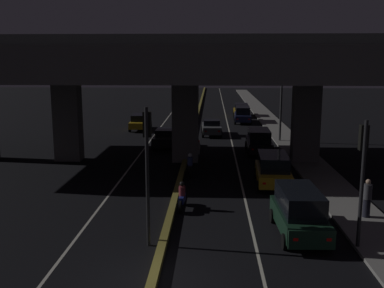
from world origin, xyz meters
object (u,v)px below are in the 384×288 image
Objects in this scene: car_taxi_yellow_sixth at (241,110)px; car_grey_fourth at (211,127)px; traffic_light_left_of_median at (147,153)px; motorcycle_white_filtering_far at (198,150)px; pedestrian_on_sidewalk at (367,198)px; traffic_light_right_of_median at (363,162)px; motorcycle_blue_filtering_near at (182,197)px; car_dark_blue_fifth at (242,114)px; car_black_lead_oncoming at (166,138)px; car_taxi_yellow_second at (273,169)px; motorcycle_black_filtering_mid at (190,166)px; street_lamp at (278,89)px; car_black_third at (259,141)px; car_taxi_yellow_second_oncoming at (140,122)px; car_dark_green_lead at (299,211)px.

car_grey_fourth is at bearing 166.98° from car_taxi_yellow_sixth.
car_taxi_yellow_sixth is (6.10, 40.09, -2.83)m from traffic_light_left_of_median.
motorcycle_white_filtering_far is at bearing 170.53° from car_taxi_yellow_sixth.
traffic_light_right_of_median is at bearing -113.71° from pedestrian_on_sidewalk.
car_taxi_yellow_sixth reaches higher than motorcycle_blue_filtering_near.
traffic_light_left_of_median is at bearing -161.33° from pedestrian_on_sidewalk.
car_grey_fourth is 9.51m from car_dark_blue_fifth.
car_dark_blue_fifth is 31.57m from pedestrian_on_sidewalk.
car_black_lead_oncoming is 2.43× the size of motorcycle_white_filtering_far.
car_taxi_yellow_second is at bearing -178.81° from car_taxi_yellow_sixth.
car_dark_blue_fifth reaches higher than car_taxi_yellow_sixth.
pedestrian_on_sidewalk is (10.76, -16.79, 0.26)m from car_black_lead_oncoming.
motorcycle_black_filtering_mid is at bearing 171.87° from car_taxi_yellow_sixth.
pedestrian_on_sidewalk is at bearing -86.05° from street_lamp.
car_black_third is at bearing -177.81° from car_dark_blue_fifth.
car_taxi_yellow_second_oncoming is 19.14m from motorcycle_black_filtering_mid.
motorcycle_black_filtering_mid is at bearing -120.18° from street_lamp.
car_dark_blue_fifth is 5.55m from car_taxi_yellow_sixth.
pedestrian_on_sidewalk is at bearing 28.27° from car_taxi_yellow_second_oncoming.
car_dark_blue_fifth is 24.54m from motorcycle_black_filtering_mid.
car_taxi_yellow_sixth reaches higher than car_grey_fourth.
motorcycle_black_filtering_mid is (5.97, -18.19, -0.23)m from car_taxi_yellow_second_oncoming.
car_black_lead_oncoming is at bearing 161.12° from car_taxi_yellow_sixth.
car_black_lead_oncoming is 2.35× the size of motorcycle_black_filtering_mid.
car_black_lead_oncoming is 19.95m from pedestrian_on_sidewalk.
car_black_third is 7.77m from car_black_lead_oncoming.
car_black_lead_oncoming is 2.29× the size of motorcycle_blue_filtering_near.
traffic_light_right_of_median is 1.19× the size of car_black_lead_oncoming.
car_taxi_yellow_sixth is 30.02m from motorcycle_black_filtering_mid.
pedestrian_on_sidewalk reaches higher than car_dark_blue_fifth.
pedestrian_on_sidewalk reaches higher than car_grey_fourth.
traffic_light_left_of_median is 29.23m from car_taxi_yellow_second_oncoming.
car_taxi_yellow_second is (5.95, 8.80, -2.74)m from traffic_light_left_of_median.
traffic_light_left_of_median is 1.19× the size of car_taxi_yellow_sixth.
traffic_light_right_of_median is 1.09× the size of car_taxi_yellow_sixth.
car_black_lead_oncoming is at bearing 144.39° from car_grey_fourth.
car_taxi_yellow_sixth is 1.09× the size of car_black_lead_oncoming.
pedestrian_on_sidewalk reaches higher than car_taxi_yellow_second.
car_black_third is at bearing 71.08° from traffic_light_left_of_median.
motorcycle_blue_filtering_near is (5.89, -24.43, -0.25)m from car_taxi_yellow_second_oncoming.
car_grey_fourth is 2.39× the size of motorcycle_white_filtering_far.
motorcycle_blue_filtering_near is (-5.02, -13.37, -0.38)m from car_black_third.
traffic_light_left_of_median reaches higher than motorcycle_black_filtering_mid.
motorcycle_black_filtering_mid is 5.38m from motorcycle_white_filtering_far.
street_lamp is at bearing -172.16° from car_taxi_yellow_sixth.
car_taxi_yellow_sixth is (0.07, 38.80, -0.16)m from car_dark_green_lead.
car_black_third is at bearing -178.69° from car_taxi_yellow_sixth.
pedestrian_on_sidewalk is (1.33, -19.30, -3.60)m from street_lamp.
traffic_light_left_of_median is at bearing 162.05° from car_black_third.
car_taxi_yellow_second is 8.81m from car_black_third.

